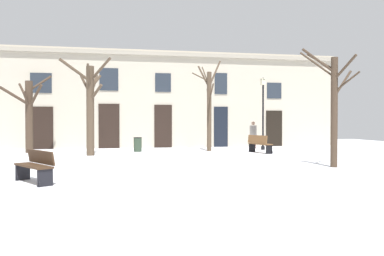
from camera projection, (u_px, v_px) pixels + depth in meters
name	position (u px, v px, depth m)	size (l,w,h in m)	color
ground_plane	(203.00, 166.00, 13.93)	(36.46, 36.46, 0.00)	white
building_facade	(166.00, 98.00, 24.04)	(22.79, 0.60, 6.03)	#BCB29E
tree_foreground	(90.00, 105.00, 18.27)	(2.43, 1.95, 4.59)	#4C3D2D
tree_center	(209.00, 106.00, 21.11)	(1.76, 2.16, 5.07)	#4C3D2D
tree_near_facade	(29.00, 112.00, 19.90)	(2.40, 1.75, 4.10)	#423326
tree_left_of_center	(333.00, 104.00, 13.66)	(2.09, 2.19, 4.28)	#423326
streetlamp	(263.00, 106.00, 21.96)	(0.30, 0.30, 4.14)	black
litter_bin	(138.00, 144.00, 20.63)	(0.45, 0.45, 0.77)	#2D3D2D
bench_far_corner	(35.00, 166.00, 10.19)	(1.26, 1.59, 0.86)	#3D2819
bench_near_lamp	(259.00, 144.00, 19.78)	(0.86, 1.61, 0.92)	brown
person_crossing_plaza	(253.00, 133.00, 23.37)	(0.43, 0.42, 1.62)	#350F0F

